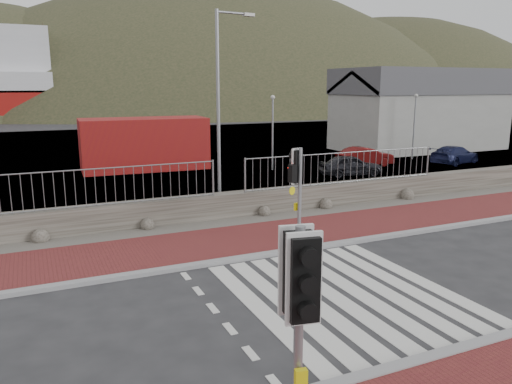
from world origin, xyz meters
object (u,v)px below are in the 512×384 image
traffic_signal_far (299,175)px  traffic_signal_near (299,294)px  car_a (351,165)px  car_c (454,155)px  shipping_container (144,144)px  streetlight (221,102)px  car_b (365,157)px

traffic_signal_far → traffic_signal_near: bearing=38.5°
car_a → car_c: (8.11, 0.86, -0.01)m
traffic_signal_far → shipping_container: size_ratio=0.42×
traffic_signal_near → shipping_container: bearing=93.4°
traffic_signal_near → car_a: (12.32, 16.46, -1.64)m
traffic_signal_near → shipping_container: 23.33m
traffic_signal_near → streetlight: streetlight is taller
car_a → car_c: bearing=-71.6°
streetlight → car_c: size_ratio=1.93×
streetlight → car_b: 13.64m
streetlight → shipping_container: streetlight is taller
traffic_signal_far → car_b: 15.34m
traffic_signal_near → traffic_signal_far: 8.87m
streetlight → car_a: 10.42m
traffic_signal_far → streetlight: 4.83m
shipping_container → traffic_signal_near: bearing=-95.1°
streetlight → car_b: size_ratio=2.09×
car_b → traffic_signal_near: bearing=142.5°
car_c → car_a: bearing=80.3°
car_b → car_c: 5.71m
traffic_signal_near → streetlight: size_ratio=0.42×
shipping_container → car_b: 12.68m
shipping_container → car_c: shipping_container is taller
streetlight → car_a: streetlight is taller
traffic_signal_near → car_b: bearing=62.4°
car_b → shipping_container: bearing=70.8°
car_a → car_b: (2.59, 2.29, 0.01)m
traffic_signal_far → car_b: (10.57, 11.02, -1.51)m
traffic_signal_far → car_a: size_ratio=0.88×
traffic_signal_far → car_c: (16.09, 9.59, -1.53)m
car_c → traffic_signal_far: bearing=105.0°
streetlight → shipping_container: size_ratio=1.05×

